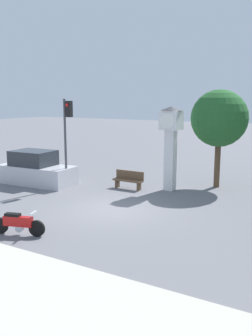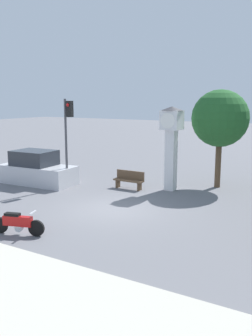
# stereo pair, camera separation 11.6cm
# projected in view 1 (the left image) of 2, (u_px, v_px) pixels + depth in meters

# --- Properties ---
(ground_plane) EXTENTS (120.00, 120.00, 0.00)m
(ground_plane) POSITION_uv_depth(u_px,v_px,m) (113.00, 209.00, 15.59)
(ground_plane) COLOR slate
(motorcycle) EXTENTS (1.84, 0.73, 0.84)m
(motorcycle) POSITION_uv_depth(u_px,v_px,m) (18.00, 223.00, 12.59)
(motorcycle) COLOR black
(motorcycle) RESTS_ON ground_plane
(clock_tower) EXTENTS (1.11, 1.11, 4.18)m
(clock_tower) POSITION_uv_depth(u_px,v_px,m) (171.00, 135.00, 18.40)
(clock_tower) COLOR white
(clock_tower) RESTS_ON ground_plane
(traffic_light) EXTENTS (0.50, 0.35, 4.54)m
(traffic_light) POSITION_uv_depth(u_px,v_px,m) (67.00, 128.00, 18.84)
(traffic_light) COLOR #47474C
(traffic_light) RESTS_ON ground_plane
(street_tree) EXTENTS (2.90, 2.90, 5.02)m
(street_tree) POSITION_uv_depth(u_px,v_px,m) (219.00, 119.00, 18.93)
(street_tree) COLOR brown
(street_tree) RESTS_ON ground_plane
(bench) EXTENTS (1.60, 0.44, 0.92)m
(bench) POSITION_uv_depth(u_px,v_px,m) (129.00, 179.00, 19.08)
(bench) COLOR brown
(bench) RESTS_ON ground_plane
(parked_car) EXTENTS (4.30, 2.04, 1.80)m
(parked_car) POSITION_uv_depth(u_px,v_px,m) (36.00, 170.00, 20.21)
(parked_car) COLOR silver
(parked_car) RESTS_ON ground_plane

